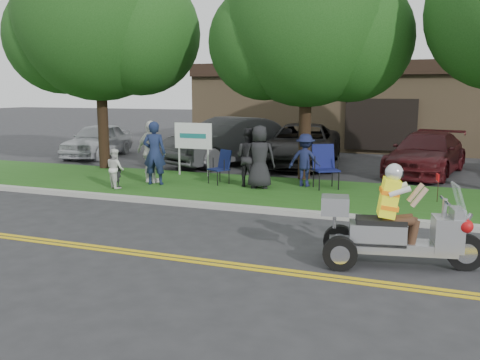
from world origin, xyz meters
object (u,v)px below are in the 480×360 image
(trike_scooter, at_px, (393,231))
(parked_car_right, at_px, (426,154))
(spectator_adult_mid, at_px, (249,157))
(parked_car_far_left, at_px, (98,140))
(spectator_adult_right, at_px, (152,152))
(parked_car_left, at_px, (228,141))
(lawn_chair_b, at_px, (325,164))
(spectator_adult_left, at_px, (154,153))
(lawn_chair_a, at_px, (222,165))
(parked_car_mid, at_px, (302,145))

(trike_scooter, bearing_deg, parked_car_right, 77.32)
(spectator_adult_mid, xyz_separation_m, parked_car_far_left, (-8.34, 4.60, -0.23))
(spectator_adult_right, height_order, parked_car_left, spectator_adult_right)
(parked_car_far_left, height_order, parked_car_right, parked_car_far_left)
(lawn_chair_b, distance_m, spectator_adult_right, 4.94)
(trike_scooter, relative_size, parked_car_right, 0.53)
(spectator_adult_mid, bearing_deg, parked_car_left, -47.27)
(lawn_chair_b, distance_m, parked_car_left, 5.86)
(spectator_adult_mid, relative_size, parked_car_far_left, 0.40)
(spectator_adult_left, distance_m, parked_car_far_left, 7.80)
(trike_scooter, distance_m, spectator_adult_left, 8.14)
(spectator_adult_left, xyz_separation_m, parked_car_far_left, (-5.75, 5.26, -0.31))
(lawn_chair_b, distance_m, spectator_adult_mid, 2.09)
(lawn_chair_a, xyz_separation_m, parked_car_far_left, (-7.47, 4.44, 0.05))
(trike_scooter, distance_m, parked_car_mid, 10.92)
(spectator_adult_mid, bearing_deg, parked_car_mid, -78.73)
(lawn_chair_b, bearing_deg, spectator_adult_mid, 164.19)
(lawn_chair_b, relative_size, parked_car_far_left, 0.29)
(parked_car_right, bearing_deg, lawn_chair_a, -128.83)
(lawn_chair_b, xyz_separation_m, spectator_adult_mid, (-2.02, -0.53, 0.15))
(lawn_chair_b, relative_size, spectator_adult_left, 0.66)
(parked_car_mid, bearing_deg, spectator_adult_left, -123.34)
(parked_car_left, bearing_deg, lawn_chair_a, -46.02)
(spectator_adult_left, relative_size, parked_car_left, 0.34)
(spectator_adult_left, height_order, parked_car_mid, spectator_adult_left)
(spectator_adult_right, bearing_deg, spectator_adult_left, 148.24)
(spectator_adult_mid, bearing_deg, spectator_adult_left, 28.71)
(lawn_chair_b, relative_size, parked_car_left, 0.22)
(lawn_chair_b, bearing_deg, spectator_adult_left, 163.97)
(spectator_adult_left, bearing_deg, parked_car_mid, -130.92)
(parked_car_far_left, bearing_deg, spectator_adult_left, -51.12)
(spectator_adult_left, height_order, spectator_adult_mid, spectator_adult_left)
(spectator_adult_right, height_order, parked_car_right, spectator_adult_right)
(parked_car_mid, xyz_separation_m, parked_car_right, (4.31, -0.48, -0.08))
(lawn_chair_b, xyz_separation_m, spectator_adult_left, (-4.61, -1.19, 0.23))
(parked_car_far_left, relative_size, parked_car_right, 0.86)
(parked_car_far_left, height_order, parked_car_mid, parked_car_mid)
(trike_scooter, bearing_deg, parked_car_left, 114.26)
(parked_car_mid, relative_size, parked_car_right, 1.17)
(parked_car_far_left, bearing_deg, parked_car_mid, -5.48)
(spectator_adult_mid, xyz_separation_m, parked_car_right, (4.59, 4.59, -0.24))
(spectator_adult_mid, height_order, parked_car_mid, spectator_adult_mid)
(lawn_chair_b, relative_size, spectator_adult_mid, 0.72)
(trike_scooter, bearing_deg, spectator_adult_mid, 119.10)
(spectator_adult_left, xyz_separation_m, parked_car_left, (0.22, 5.07, -0.13))
(parked_car_mid, bearing_deg, parked_car_far_left, 176.46)
(lawn_chair_a, xyz_separation_m, parked_car_left, (-1.50, 4.25, 0.22))
(lawn_chair_a, distance_m, spectator_adult_right, 2.07)
(parked_car_left, bearing_deg, spectator_adult_mid, -37.13)
(parked_car_mid, bearing_deg, spectator_adult_right, -126.17)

